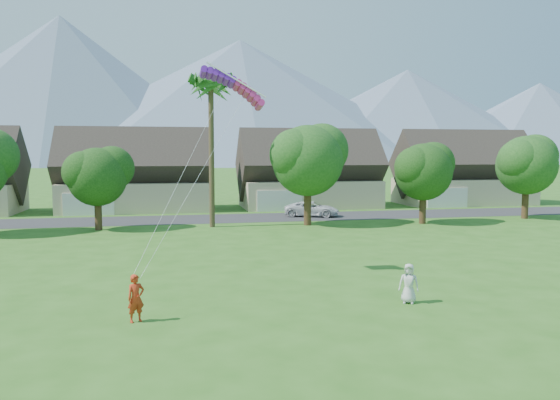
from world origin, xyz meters
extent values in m
plane|color=#2D6019|center=(0.00, 0.00, 0.00)|extent=(500.00, 500.00, 0.00)
cube|color=#2D2D30|center=(0.00, 34.00, 0.01)|extent=(90.00, 7.00, 0.01)
imported|color=red|center=(-6.64, 3.61, 0.88)|extent=(0.76, 0.66, 1.76)
imported|color=silver|center=(4.17, 3.97, 0.82)|extent=(0.95, 0.83, 1.63)
imported|color=silver|center=(7.97, 34.00, 0.72)|extent=(5.71, 4.13, 1.44)
cone|color=slate|center=(-55.00, 260.00, 35.00)|extent=(190.00, 190.00, 70.00)
cone|color=slate|center=(30.00, 260.00, 31.00)|extent=(240.00, 240.00, 62.00)
cone|color=slate|center=(120.00, 260.00, 25.00)|extent=(200.00, 200.00, 50.00)
cone|color=slate|center=(200.00, 260.00, 22.50)|extent=(180.00, 180.00, 45.00)
cube|color=beige|center=(-9.00, 43.00, 1.50)|extent=(15.00, 8.00, 3.00)
cube|color=#382D28|center=(-9.00, 43.00, 4.79)|extent=(15.75, 8.15, 8.15)
cube|color=silver|center=(-13.20, 38.94, 1.10)|extent=(4.80, 0.12, 2.20)
cube|color=beige|center=(10.00, 43.00, 1.50)|extent=(15.00, 8.00, 3.00)
cube|color=#382D28|center=(10.00, 43.00, 4.79)|extent=(15.75, 8.15, 8.15)
cube|color=silver|center=(5.80, 38.94, 1.10)|extent=(4.80, 0.12, 2.20)
cube|color=beige|center=(29.00, 43.00, 1.50)|extent=(15.00, 8.00, 3.00)
cube|color=#382D28|center=(29.00, 43.00, 4.79)|extent=(15.75, 8.15, 8.15)
cube|color=silver|center=(24.80, 38.94, 1.10)|extent=(4.80, 0.12, 2.20)
cylinder|color=#47301C|center=(-11.00, 28.50, 1.09)|extent=(0.56, 0.56, 2.18)
sphere|color=#214916|center=(-11.00, 28.50, 4.22)|extent=(4.62, 4.62, 4.62)
cylinder|color=#47301C|center=(6.00, 28.00, 1.41)|extent=(0.62, 0.62, 2.82)
sphere|color=#214916|center=(6.00, 28.00, 5.46)|extent=(5.98, 5.98, 5.98)
cylinder|color=#47301C|center=(16.00, 27.00, 1.15)|extent=(0.58, 0.58, 2.30)
sphere|color=#214916|center=(16.00, 27.00, 4.46)|extent=(4.90, 4.90, 4.90)
cylinder|color=#47301C|center=(27.00, 28.50, 1.28)|extent=(0.60, 0.60, 2.56)
sphere|color=#214916|center=(27.00, 28.50, 4.96)|extent=(5.44, 5.44, 5.44)
cylinder|color=#4C3D26|center=(-2.00, 28.50, 6.00)|extent=(0.44, 0.44, 12.00)
sphere|color=#286021|center=(-2.00, 28.50, 12.30)|extent=(3.00, 3.00, 3.00)
cube|color=purple|center=(-3.02, 10.45, 9.50)|extent=(1.77, 1.13, 0.50)
cube|color=#D0277D|center=(-1.33, 10.45, 9.50)|extent=(1.77, 1.13, 0.50)
camera|label=1|loc=(-5.33, -16.48, 6.18)|focal=35.00mm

